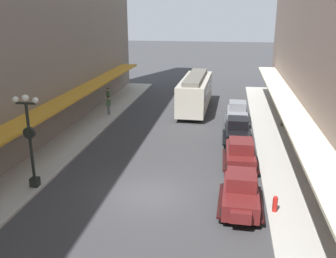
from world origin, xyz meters
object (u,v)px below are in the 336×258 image
at_px(streetcar, 195,91).
at_px(pedestrian_0, 109,105).
at_px(lamp_post_with_clock, 30,138).
at_px(parked_car_1, 237,112).
at_px(parked_car_2, 241,192).
at_px(parked_car_3, 238,131).
at_px(parked_car_0, 240,153).
at_px(pedestrian_2, 108,96).
at_px(fire_hydrant, 275,203).
at_px(pedestrian_1, 283,116).

xyz_separation_m(streetcar, pedestrian_0, (-7.65, -3.36, -0.89)).
height_order(streetcar, lamp_post_with_clock, lamp_post_with_clock).
bearing_deg(parked_car_1, parked_car_2, -90.09).
distance_m(parked_car_2, parked_car_3, 9.86).
relative_size(parked_car_0, streetcar, 0.44).
height_order(streetcar, pedestrian_0, streetcar).
xyz_separation_m(parked_car_2, pedestrian_2, (-12.85, 19.18, 0.07)).
height_order(parked_car_1, streetcar, streetcar).
xyz_separation_m(parked_car_1, fire_hydrant, (1.62, -15.33, -0.38)).
distance_m(parked_car_3, streetcar, 9.85).
xyz_separation_m(lamp_post_with_clock, fire_hydrant, (12.75, -0.70, -2.42)).
bearing_deg(parked_car_3, streetcar, 113.81).
distance_m(fire_hydrant, pedestrian_0, 20.55).
bearing_deg(streetcar, lamp_post_with_clock, -111.24).
bearing_deg(parked_car_2, parked_car_0, 89.05).
height_order(parked_car_3, lamp_post_with_clock, lamp_post_with_clock).
height_order(parked_car_0, lamp_post_with_clock, lamp_post_with_clock).
bearing_deg(streetcar, pedestrian_1, -30.08).
height_order(parked_car_1, lamp_post_with_clock, lamp_post_with_clock).
distance_m(parked_car_2, pedestrian_1, 14.83).
relative_size(parked_car_0, parked_car_3, 1.00).
distance_m(parked_car_3, pedestrian_1, 5.86).
bearing_deg(parked_car_0, parked_car_1, 90.39).
relative_size(parked_car_3, fire_hydrant, 5.23).
distance_m(lamp_post_with_clock, pedestrian_1, 20.41).
bearing_deg(streetcar, parked_car_0, -73.19).
relative_size(fire_hydrant, pedestrian_2, 0.49).
relative_size(parked_car_2, pedestrian_0, 2.57).
height_order(parked_car_1, parked_car_2, same).
distance_m(fire_hydrant, pedestrian_1, 14.73).
xyz_separation_m(parked_car_2, lamp_post_with_clock, (-11.11, 0.48, 2.04)).
bearing_deg(lamp_post_with_clock, parked_car_1, 52.74).
relative_size(parked_car_0, pedestrian_1, 2.62).
relative_size(parked_car_1, parked_car_2, 1.00).
xyz_separation_m(parked_car_0, lamp_post_with_clock, (-11.20, -4.87, 2.04)).
bearing_deg(pedestrian_2, lamp_post_with_clock, -84.67).
bearing_deg(lamp_post_with_clock, streetcar, 68.76).
distance_m(parked_car_0, pedestrian_2, 18.94).
height_order(streetcar, pedestrian_1, streetcar).
bearing_deg(streetcar, fire_hydrant, -73.55).
relative_size(pedestrian_0, pedestrian_1, 1.02).
relative_size(parked_car_1, pedestrian_2, 2.56).
xyz_separation_m(parked_car_1, pedestrian_2, (-12.88, 4.07, 0.07)).
bearing_deg(parked_car_1, pedestrian_1, -11.54).
xyz_separation_m(parked_car_0, parked_car_3, (-0.11, 4.50, 0.00)).
xyz_separation_m(parked_car_1, pedestrian_0, (-11.66, 0.35, 0.07)).
bearing_deg(pedestrian_0, parked_car_1, -1.74).
xyz_separation_m(parked_car_0, pedestrian_2, (-12.94, 13.83, 0.07)).
xyz_separation_m(fire_hydrant, pedestrian_0, (-13.28, 15.68, 0.45)).
relative_size(pedestrian_1, pedestrian_2, 0.98).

